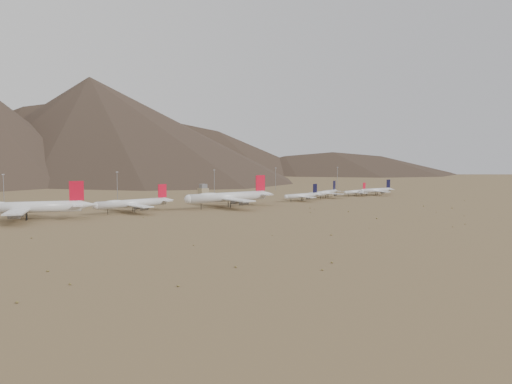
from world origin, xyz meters
TOP-DOWN VIEW (x-y plane):
  - ground at (0.00, 0.00)m, footprint 3000.00×3000.00m
  - mountain_ridge at (0.00, 900.00)m, footprint 4400.00×1000.00m
  - widebody_west at (-147.40, 35.31)m, footprint 76.64×61.32m
  - widebody_centre at (-77.00, 35.80)m, footprint 63.37×48.98m
  - widebody_east at (-5.64, 22.30)m, footprint 80.70×61.70m
  - narrowbody_a at (75.42, 27.89)m, footprint 43.54×31.22m
  - narrowbody_b at (114.62, 37.23)m, footprint 44.11×33.07m
  - narrowbody_c at (153.03, 36.21)m, footprint 37.44×27.07m
  - narrowbody_d at (176.06, 29.55)m, footprint 45.74×32.84m
  - control_tower at (30.00, 120.00)m, footprint 8.00×8.00m
  - mast_far_west at (-143.17, 125.73)m, footprint 2.00×0.60m
  - mast_west at (-54.54, 122.49)m, footprint 2.00×0.60m
  - mast_centre at (41.78, 118.59)m, footprint 2.00×0.60m
  - mast_east at (133.70, 137.43)m, footprint 2.00×0.60m
  - mast_far_east at (213.77, 120.28)m, footprint 2.00×0.60m
  - desert_scrub at (-38.32, -105.71)m, footprint 426.89×183.35m

SIDE VIEW (x-z plane):
  - ground at x=0.00m, z-range 0.00..0.00m
  - desert_scrub at x=-38.32m, z-range -0.11..0.74m
  - narrowbody_c at x=153.03m, z-range -2.17..10.20m
  - narrowbody_a at x=75.42m, z-range -2.52..11.84m
  - narrowbody_d at x=176.06m, z-range -2.65..12.44m
  - narrowbody_b at x=114.62m, z-range -2.69..12.63m
  - control_tower at x=30.00m, z-range -0.68..11.32m
  - widebody_centre at x=-77.00m, z-range -2.92..15.91m
  - widebody_west at x=-147.40m, z-range -3.72..20.22m
  - widebody_east at x=-5.64m, z-range -3.72..20.24m
  - mast_far_west at x=-143.17m, z-range 1.35..27.05m
  - mast_west at x=-54.54m, z-range 1.35..27.05m
  - mast_centre at x=41.78m, z-range 1.35..27.05m
  - mast_east at x=133.70m, z-range 1.35..27.05m
  - mast_far_east at x=213.77m, z-range 1.35..27.05m
  - mountain_ridge at x=0.00m, z-range 0.00..300.00m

